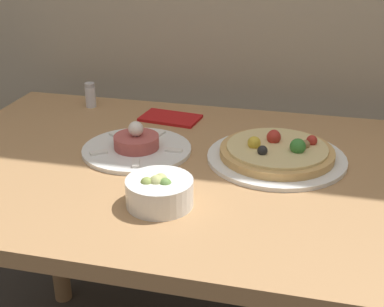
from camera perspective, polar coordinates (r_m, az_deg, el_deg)
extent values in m
cube|color=#AD7F51|center=(1.20, 2.42, -2.24)|extent=(1.35, 0.80, 0.03)
cylinder|color=#AD7F51|center=(1.87, -14.60, -5.99)|extent=(0.06, 0.06, 0.72)
cylinder|color=white|center=(1.24, 8.99, -0.46)|extent=(0.32, 0.32, 0.01)
cylinder|color=tan|center=(1.24, 9.03, 0.12)|extent=(0.26, 0.26, 0.02)
cylinder|color=#E0C684|center=(1.23, 9.07, 0.64)|extent=(0.23, 0.23, 0.01)
sphere|color=gold|center=(1.22, 6.65, 1.14)|extent=(0.03, 0.03, 0.03)
sphere|color=black|center=(1.19, 7.52, 0.30)|extent=(0.02, 0.02, 0.02)
sphere|color=#B22D23|center=(1.26, 12.66, 1.36)|extent=(0.03, 0.03, 0.03)
sphere|color=#387F33|center=(1.21, 11.22, 0.74)|extent=(0.04, 0.04, 0.04)
sphere|color=#B22D23|center=(1.27, 8.74, 1.91)|extent=(0.03, 0.03, 0.03)
sphere|color=#B22D23|center=(1.26, 8.71, 1.74)|extent=(0.03, 0.03, 0.03)
sphere|color=#997047|center=(1.24, 12.01, 0.96)|extent=(0.02, 0.02, 0.02)
cylinder|color=white|center=(1.28, -5.91, 0.42)|extent=(0.26, 0.26, 0.01)
cylinder|color=#B2514C|center=(1.27, -5.95, 1.25)|extent=(0.11, 0.11, 0.03)
sphere|color=silver|center=(1.26, -6.01, 2.64)|extent=(0.04, 0.04, 0.04)
cube|color=white|center=(1.25, -1.95, 0.35)|extent=(0.04, 0.02, 0.01)
cube|color=white|center=(1.34, -3.56, 2.09)|extent=(0.03, 0.04, 0.01)
cube|color=white|center=(1.35, -8.15, 1.94)|extent=(0.04, 0.04, 0.01)
cube|color=white|center=(1.26, -9.93, 0.11)|extent=(0.04, 0.04, 0.01)
cube|color=white|center=(1.19, -6.01, -1.02)|extent=(0.03, 0.04, 0.01)
cylinder|color=white|center=(1.04, -3.48, -4.14)|extent=(0.13, 0.13, 0.05)
sphere|color=#B7BC70|center=(1.02, -3.82, -3.14)|extent=(0.03, 0.03, 0.03)
sphere|color=#668E42|center=(1.02, -2.88, -3.32)|extent=(0.03, 0.03, 0.03)
sphere|color=#B7BC70|center=(1.03, -3.37, -2.83)|extent=(0.03, 0.03, 0.03)
sphere|color=#8EA34C|center=(1.02, -4.84, -3.23)|extent=(0.03, 0.03, 0.03)
cube|color=red|center=(1.47, -2.32, 3.81)|extent=(0.17, 0.11, 0.01)
cylinder|color=silver|center=(1.59, -10.77, 5.95)|extent=(0.03, 0.03, 0.06)
cylinder|color=#B2B2B7|center=(1.58, -10.87, 7.18)|extent=(0.03, 0.03, 0.01)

